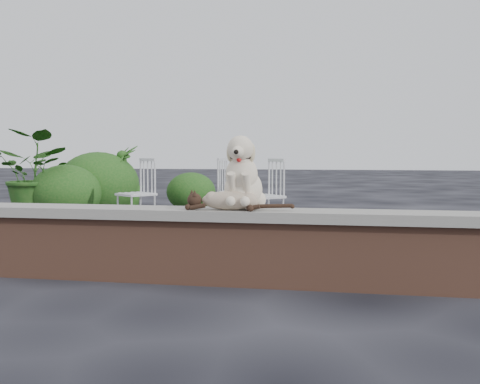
% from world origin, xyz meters
% --- Properties ---
extents(ground, '(60.00, 60.00, 0.00)m').
position_xyz_m(ground, '(0.00, 0.00, 0.00)').
color(ground, black).
rests_on(ground, ground).
extents(brick_wall, '(6.00, 0.30, 0.50)m').
position_xyz_m(brick_wall, '(0.00, 0.00, 0.25)').
color(brick_wall, brown).
rests_on(brick_wall, ground).
extents(capstone, '(6.20, 0.40, 0.08)m').
position_xyz_m(capstone, '(0.00, 0.00, 0.54)').
color(capstone, slate).
rests_on(capstone, brick_wall).
extents(dog, '(0.39, 0.50, 0.58)m').
position_xyz_m(dog, '(1.23, 0.08, 0.87)').
color(dog, beige).
rests_on(dog, capstone).
extents(cat, '(0.97, 0.25, 0.16)m').
position_xyz_m(cat, '(1.15, -0.07, 0.66)').
color(cat, tan).
rests_on(cat, capstone).
extents(chair_b, '(0.79, 0.79, 0.94)m').
position_xyz_m(chair_b, '(-0.79, 3.02, 0.47)').
color(chair_b, silver).
rests_on(chair_b, ground).
extents(chair_d, '(0.79, 0.79, 0.94)m').
position_xyz_m(chair_d, '(0.99, 2.92, 0.47)').
color(chair_d, silver).
rests_on(chair_d, ground).
extents(chair_e, '(0.63, 0.63, 0.94)m').
position_xyz_m(chair_e, '(0.47, 3.61, 0.47)').
color(chair_e, silver).
rests_on(chair_e, ground).
extents(potted_plant_a, '(1.32, 1.17, 1.37)m').
position_xyz_m(potted_plant_a, '(-2.68, 3.75, 0.68)').
color(potted_plant_a, '#174814').
rests_on(potted_plant_a, ground).
extents(potted_plant_b, '(0.89, 0.89, 1.14)m').
position_xyz_m(potted_plant_b, '(-1.66, 4.72, 0.57)').
color(potted_plant_b, '#174814').
rests_on(potted_plant_b, ground).
extents(shrubbery, '(2.56, 2.58, 1.09)m').
position_xyz_m(shrubbery, '(-1.91, 4.49, 0.43)').
color(shrubbery, '#174814').
rests_on(shrubbery, ground).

